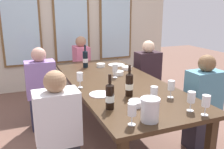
{
  "coord_description": "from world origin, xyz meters",
  "views": [
    {
      "loc": [
        -1.11,
        -2.62,
        1.61
      ],
      "look_at": [
        0.0,
        0.12,
        0.79
      ],
      "focal_mm": 39.24,
      "sensor_mm": 36.0,
      "label": 1
    }
  ],
  "objects_px": {
    "wine_glass_4": "(115,68)",
    "wine_glass_5": "(206,101)",
    "metal_pitcher": "(150,110)",
    "seated_person_2": "(58,135)",
    "tasting_bowl_3": "(136,103)",
    "seated_person_1": "(147,77)",
    "seated_person_4": "(82,68)",
    "seated_person_3": "(202,105)",
    "tasting_bowl_2": "(101,65)",
    "wine_glass_1": "(80,77)",
    "wine_glass_2": "(154,92)",
    "white_plate_1": "(116,65)",
    "dining_table": "(116,86)",
    "wine_bottle_2": "(85,59)",
    "wine_glass_0": "(191,98)",
    "tasting_bowl_0": "(127,68)",
    "tasting_bowl_1": "(118,73)",
    "seated_person_0": "(42,91)",
    "white_plate_0": "(100,94)",
    "wine_glass_6": "(171,86)",
    "wine_bottle_1": "(110,96)",
    "wine_bottle_0": "(129,84)",
    "wine_glass_3": "(132,110)"
  },
  "relations": [
    {
      "from": "wine_bottle_2",
      "to": "wine_glass_5",
      "type": "relative_size",
      "value": 1.92
    },
    {
      "from": "tasting_bowl_0",
      "to": "wine_glass_2",
      "type": "relative_size",
      "value": 0.81
    },
    {
      "from": "wine_bottle_1",
      "to": "wine_glass_2",
      "type": "bearing_deg",
      "value": -8.6
    },
    {
      "from": "tasting_bowl_0",
      "to": "seated_person_3",
      "type": "distance_m",
      "value": 1.18
    },
    {
      "from": "tasting_bowl_2",
      "to": "seated_person_1",
      "type": "relative_size",
      "value": 0.11
    },
    {
      "from": "metal_pitcher",
      "to": "tasting_bowl_3",
      "type": "bearing_deg",
      "value": 82.29
    },
    {
      "from": "metal_pitcher",
      "to": "seated_person_2",
      "type": "distance_m",
      "value": 0.84
    },
    {
      "from": "wine_bottle_0",
      "to": "seated_person_1",
      "type": "bearing_deg",
      "value": 52.68
    },
    {
      "from": "tasting_bowl_2",
      "to": "wine_glass_2",
      "type": "bearing_deg",
      "value": -91.49
    },
    {
      "from": "white_plate_1",
      "to": "wine_glass_0",
      "type": "height_order",
      "value": "wine_glass_0"
    },
    {
      "from": "tasting_bowl_1",
      "to": "wine_glass_1",
      "type": "xyz_separation_m",
      "value": [
        -0.6,
        -0.33,
        0.09
      ]
    },
    {
      "from": "seated_person_4",
      "to": "dining_table",
      "type": "bearing_deg",
      "value": -90.0
    },
    {
      "from": "wine_glass_5",
      "to": "seated_person_1",
      "type": "height_order",
      "value": "seated_person_1"
    },
    {
      "from": "metal_pitcher",
      "to": "wine_glass_2",
      "type": "relative_size",
      "value": 1.09
    },
    {
      "from": "wine_bottle_0",
      "to": "wine_glass_3",
      "type": "height_order",
      "value": "wine_bottle_0"
    },
    {
      "from": "wine_glass_4",
      "to": "seated_person_1",
      "type": "xyz_separation_m",
      "value": [
        0.77,
        0.51,
        -0.34
      ]
    },
    {
      "from": "wine_glass_1",
      "to": "wine_glass_2",
      "type": "height_order",
      "value": "same"
    },
    {
      "from": "wine_glass_5",
      "to": "seated_person_3",
      "type": "height_order",
      "value": "seated_person_3"
    },
    {
      "from": "seated_person_1",
      "to": "seated_person_2",
      "type": "xyz_separation_m",
      "value": [
        -1.65,
        -1.32,
        0.0
      ]
    },
    {
      "from": "wine_glass_0",
      "to": "seated_person_0",
      "type": "relative_size",
      "value": 0.16
    },
    {
      "from": "wine_glass_3",
      "to": "wine_glass_5",
      "type": "height_order",
      "value": "same"
    },
    {
      "from": "white_plate_0",
      "to": "wine_glass_2",
      "type": "xyz_separation_m",
      "value": [
        0.37,
        -0.43,
        0.12
      ]
    },
    {
      "from": "tasting_bowl_1",
      "to": "seated_person_1",
      "type": "height_order",
      "value": "seated_person_1"
    },
    {
      "from": "white_plate_1",
      "to": "metal_pitcher",
      "type": "distance_m",
      "value": 1.94
    },
    {
      "from": "wine_glass_3",
      "to": "seated_person_4",
      "type": "xyz_separation_m",
      "value": [
        0.33,
        2.7,
        -0.33
      ]
    },
    {
      "from": "metal_pitcher",
      "to": "wine_bottle_2",
      "type": "distance_m",
      "value": 1.91
    },
    {
      "from": "wine_bottle_1",
      "to": "wine_glass_3",
      "type": "bearing_deg",
      "value": -83.04
    },
    {
      "from": "seated_person_3",
      "to": "wine_glass_4",
      "type": "bearing_deg",
      "value": 136.23
    },
    {
      "from": "white_plate_1",
      "to": "dining_table",
      "type": "bearing_deg",
      "value": -113.52
    },
    {
      "from": "tasting_bowl_1",
      "to": "wine_glass_2",
      "type": "height_order",
      "value": "wine_glass_2"
    },
    {
      "from": "seated_person_1",
      "to": "seated_person_4",
      "type": "bearing_deg",
      "value": 131.12
    },
    {
      "from": "tasting_bowl_1",
      "to": "tasting_bowl_3",
      "type": "distance_m",
      "value": 1.07
    },
    {
      "from": "white_plate_1",
      "to": "tasting_bowl_1",
      "type": "bearing_deg",
      "value": -110.7
    },
    {
      "from": "tasting_bowl_3",
      "to": "wine_glass_0",
      "type": "bearing_deg",
      "value": -34.56
    },
    {
      "from": "wine_glass_2",
      "to": "seated_person_3",
      "type": "bearing_deg",
      "value": 15.38
    },
    {
      "from": "wine_bottle_0",
      "to": "tasting_bowl_0",
      "type": "bearing_deg",
      "value": 66.01
    },
    {
      "from": "metal_pitcher",
      "to": "wine_glass_1",
      "type": "relative_size",
      "value": 1.09
    },
    {
      "from": "tasting_bowl_2",
      "to": "seated_person_4",
      "type": "distance_m",
      "value": 0.88
    },
    {
      "from": "dining_table",
      "to": "wine_glass_6",
      "type": "distance_m",
      "value": 0.79
    },
    {
      "from": "tasting_bowl_0",
      "to": "tasting_bowl_1",
      "type": "distance_m",
      "value": 0.31
    },
    {
      "from": "wine_bottle_1",
      "to": "wine_bottle_2",
      "type": "height_order",
      "value": "wine_bottle_2"
    },
    {
      "from": "white_plate_1",
      "to": "tasting_bowl_2",
      "type": "relative_size",
      "value": 2.0
    },
    {
      "from": "white_plate_1",
      "to": "seated_person_2",
      "type": "xyz_separation_m",
      "value": [
        -1.16,
        -1.43,
        -0.22
      ]
    },
    {
      "from": "dining_table",
      "to": "wine_bottle_2",
      "type": "xyz_separation_m",
      "value": [
        -0.15,
        0.81,
        0.19
      ]
    },
    {
      "from": "wine_glass_3",
      "to": "wine_glass_2",
      "type": "bearing_deg",
      "value": 37.88
    },
    {
      "from": "wine_glass_4",
      "to": "wine_bottle_0",
      "type": "bearing_deg",
      "value": -100.53
    },
    {
      "from": "tasting_bowl_3",
      "to": "wine_glass_3",
      "type": "relative_size",
      "value": 0.8
    },
    {
      "from": "wine_glass_4",
      "to": "wine_glass_5",
      "type": "height_order",
      "value": "same"
    },
    {
      "from": "wine_bottle_1",
      "to": "seated_person_4",
      "type": "bearing_deg",
      "value": 80.95
    },
    {
      "from": "metal_pitcher",
      "to": "seated_person_3",
      "type": "relative_size",
      "value": 0.17
    }
  ]
}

